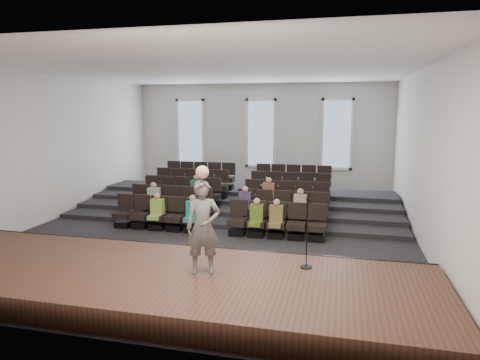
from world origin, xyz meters
name	(u,v)px	position (x,y,z in m)	size (l,w,h in m)	color
ground	(220,228)	(0.00, 0.00, 0.00)	(14.00, 14.00, 0.00)	black
ceiling	(219,70)	(0.00, 0.00, 5.01)	(12.00, 14.00, 0.02)	white
wall_back	(261,137)	(0.00, 7.02, 2.50)	(12.00, 0.04, 5.00)	silver
wall_front	(95,194)	(0.00, -7.02, 2.50)	(12.00, 0.04, 5.00)	silver
wall_left	(53,148)	(-6.02, 0.00, 2.50)	(0.04, 14.00, 5.00)	silver
wall_right	(424,157)	(6.02, 0.00, 2.50)	(0.04, 14.00, 5.00)	silver
stage	(152,282)	(0.00, -5.10, 0.25)	(11.80, 3.60, 0.50)	#4C2F20
stage_lip	(183,254)	(0.00, -3.33, 0.25)	(11.80, 0.06, 0.52)	black
risers	(242,202)	(0.00, 3.17, 0.20)	(11.80, 4.80, 0.60)	black
seating_rows	(232,198)	(0.00, 1.54, 0.68)	(6.80, 4.70, 1.67)	black
windows	(261,133)	(0.00, 6.95, 2.70)	(8.44, 0.10, 3.24)	white
audience	(226,203)	(0.15, 0.22, 0.80)	(5.45, 2.64, 1.10)	#93B247
speaker	(203,227)	(1.07, -4.91, 1.46)	(0.70, 0.46, 1.92)	#605D5B
mic_stand	(307,247)	(3.11, -4.17, 0.95)	(0.26, 0.26, 1.53)	black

